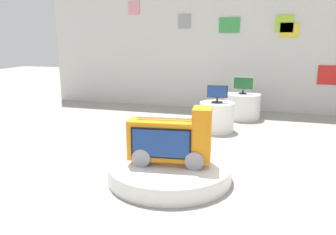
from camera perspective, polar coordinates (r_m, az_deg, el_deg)
The scene contains 8 objects.
ground_plane at distance 5.23m, azimuth 5.37°, elevation -8.53°, with size 30.00×30.00×0.00m, color #9E998E.
back_wall_display at distance 9.38m, azimuth 11.08°, elevation 11.40°, with size 10.63×0.13×3.33m.
main_display_pedestal at distance 4.82m, azimuth 0.28°, elevation -8.94°, with size 1.71×1.71×0.23m, color white.
novelty_firetruck_tv at distance 4.66m, azimuth 0.53°, elevation -3.96°, with size 1.15×0.52×0.81m.
display_pedestal_left_rear at distance 7.26m, azimuth 8.10°, elevation 0.13°, with size 0.72×0.72×0.60m, color white.
tv_on_left_rear at distance 7.16m, azimuth 8.22°, elevation 3.96°, with size 0.42×0.23×0.36m.
display_pedestal_center_rear at distance 8.51m, azimuth 12.25°, elevation 1.89°, with size 0.86×0.86×0.60m, color white.
tv_on_center_rear at distance 8.42m, azimuth 12.42°, elevation 5.42°, with size 0.50×0.18×0.40m.
Camera 1 is at (0.88, -4.77, 1.94)m, focal length 36.59 mm.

